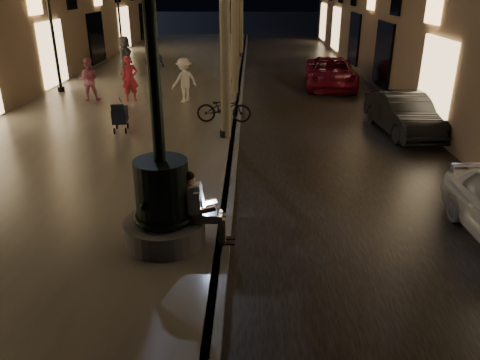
{
  "coord_description": "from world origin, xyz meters",
  "views": [
    {
      "loc": [
        0.47,
        -5.08,
        4.37
      ],
      "look_at": [
        0.28,
        3.0,
        0.94
      ],
      "focal_mm": 35.0,
      "sensor_mm": 36.0,
      "label": 1
    }
  ],
  "objects_px": {
    "lamp_left_c": "(118,3)",
    "bicycle": "(224,108)",
    "fountain_lamppost": "(162,188)",
    "pedestrian_pink": "(88,79)",
    "pedestrian_blue": "(154,65)",
    "lamp_curb_a": "(223,28)",
    "pedestrian_dark": "(125,57)",
    "lamp_curb_c": "(239,3)",
    "pedestrian_white": "(184,80)",
    "lamp_left_b": "(50,14)",
    "car_second": "(404,114)",
    "lamp_curb_b": "(234,11)",
    "pedestrian_red": "(130,79)",
    "car_third": "(331,73)",
    "seated_man_laptop": "(199,205)",
    "stroller": "(120,115)"
  },
  "relations": [
    {
      "from": "lamp_left_c",
      "to": "bicycle",
      "type": "distance_m",
      "value": 16.26
    },
    {
      "from": "fountain_lamppost",
      "to": "bicycle",
      "type": "height_order",
      "value": "fountain_lamppost"
    },
    {
      "from": "pedestrian_pink",
      "to": "pedestrian_blue",
      "type": "height_order",
      "value": "pedestrian_blue"
    },
    {
      "from": "lamp_curb_a",
      "to": "pedestrian_dark",
      "type": "bearing_deg",
      "value": 119.16
    },
    {
      "from": "pedestrian_pink",
      "to": "lamp_curb_c",
      "type": "bearing_deg",
      "value": -123.08
    },
    {
      "from": "fountain_lamppost",
      "to": "pedestrian_white",
      "type": "xyz_separation_m",
      "value": [
        -1.03,
        10.33,
        -0.2
      ]
    },
    {
      "from": "lamp_left_b",
      "to": "pedestrian_white",
      "type": "relative_size",
      "value": 2.96
    },
    {
      "from": "pedestrian_blue",
      "to": "fountain_lamppost",
      "type": "bearing_deg",
      "value": -41.0
    },
    {
      "from": "lamp_curb_a",
      "to": "lamp_left_c",
      "type": "bearing_deg",
      "value": 113.93
    },
    {
      "from": "fountain_lamppost",
      "to": "lamp_curb_a",
      "type": "height_order",
      "value": "fountain_lamppost"
    },
    {
      "from": "pedestrian_pink",
      "to": "bicycle",
      "type": "distance_m",
      "value": 6.05
    },
    {
      "from": "lamp_curb_a",
      "to": "pedestrian_blue",
      "type": "bearing_deg",
      "value": 115.6
    },
    {
      "from": "lamp_left_c",
      "to": "lamp_curb_c",
      "type": "bearing_deg",
      "value": 0.0
    },
    {
      "from": "car_second",
      "to": "pedestrian_dark",
      "type": "relative_size",
      "value": 2.01
    },
    {
      "from": "pedestrian_white",
      "to": "lamp_curb_b",
      "type": "bearing_deg",
      "value": -154.45
    },
    {
      "from": "pedestrian_white",
      "to": "pedestrian_red",
      "type": "bearing_deg",
      "value": -41.21
    },
    {
      "from": "lamp_left_c",
      "to": "car_second",
      "type": "distance_m",
      "value": 19.66
    },
    {
      "from": "fountain_lamppost",
      "to": "car_third",
      "type": "height_order",
      "value": "fountain_lamppost"
    },
    {
      "from": "pedestrian_white",
      "to": "pedestrian_blue",
      "type": "distance_m",
      "value": 3.13
    },
    {
      "from": "seated_man_laptop",
      "to": "lamp_curb_b",
      "type": "height_order",
      "value": "lamp_curb_b"
    },
    {
      "from": "lamp_curb_b",
      "to": "lamp_curb_a",
      "type": "bearing_deg",
      "value": -90.0
    },
    {
      "from": "lamp_left_b",
      "to": "car_second",
      "type": "distance_m",
      "value": 13.76
    },
    {
      "from": "lamp_curb_a",
      "to": "pedestrian_white",
      "type": "distance_m",
      "value": 5.17
    },
    {
      "from": "car_third",
      "to": "pedestrian_white",
      "type": "distance_m",
      "value": 7.09
    },
    {
      "from": "lamp_curb_a",
      "to": "car_second",
      "type": "height_order",
      "value": "lamp_curb_a"
    },
    {
      "from": "lamp_curb_c",
      "to": "pedestrian_pink",
      "type": "relative_size",
      "value": 3.03
    },
    {
      "from": "seated_man_laptop",
      "to": "car_third",
      "type": "xyz_separation_m",
      "value": [
        4.39,
        14.04,
        -0.25
      ]
    },
    {
      "from": "lamp_curb_c",
      "to": "pedestrian_white",
      "type": "bearing_deg",
      "value": -98.44
    },
    {
      "from": "car_second",
      "to": "lamp_curb_c",
      "type": "bearing_deg",
      "value": 104.81
    },
    {
      "from": "pedestrian_pink",
      "to": "lamp_left_c",
      "type": "bearing_deg",
      "value": -89.52
    },
    {
      "from": "lamp_left_b",
      "to": "stroller",
      "type": "bearing_deg",
      "value": -54.57
    },
    {
      "from": "seated_man_laptop",
      "to": "pedestrian_dark",
      "type": "height_order",
      "value": "pedestrian_dark"
    },
    {
      "from": "pedestrian_red",
      "to": "car_second",
      "type": "bearing_deg",
      "value": -42.1
    },
    {
      "from": "pedestrian_dark",
      "to": "bicycle",
      "type": "distance_m",
      "value": 9.29
    },
    {
      "from": "lamp_curb_a",
      "to": "lamp_curb_c",
      "type": "distance_m",
      "value": 16.0
    },
    {
      "from": "pedestrian_white",
      "to": "pedestrian_blue",
      "type": "bearing_deg",
      "value": -97.93
    },
    {
      "from": "fountain_lamppost",
      "to": "lamp_left_c",
      "type": "relative_size",
      "value": 1.08
    },
    {
      "from": "stroller",
      "to": "lamp_curb_a",
      "type": "bearing_deg",
      "value": -16.06
    },
    {
      "from": "pedestrian_white",
      "to": "lamp_left_b",
      "type": "bearing_deg",
      "value": -56.49
    },
    {
      "from": "car_third",
      "to": "pedestrian_red",
      "type": "height_order",
      "value": "pedestrian_red"
    },
    {
      "from": "lamp_left_b",
      "to": "pedestrian_dark",
      "type": "distance_m",
      "value": 4.36
    },
    {
      "from": "pedestrian_white",
      "to": "pedestrian_dark",
      "type": "relative_size",
      "value": 0.87
    },
    {
      "from": "lamp_left_c",
      "to": "pedestrian_blue",
      "type": "bearing_deg",
      "value": -67.4
    },
    {
      "from": "pedestrian_dark",
      "to": "pedestrian_red",
      "type": "bearing_deg",
      "value": -154.78
    },
    {
      "from": "stroller",
      "to": "pedestrian_red",
      "type": "height_order",
      "value": "pedestrian_red"
    },
    {
      "from": "lamp_left_c",
      "to": "lamp_curb_b",
      "type": "bearing_deg",
      "value": -48.41
    },
    {
      "from": "seated_man_laptop",
      "to": "pedestrian_pink",
      "type": "height_order",
      "value": "pedestrian_pink"
    },
    {
      "from": "lamp_left_b",
      "to": "stroller",
      "type": "distance_m",
      "value": 7.26
    },
    {
      "from": "lamp_curb_a",
      "to": "stroller",
      "type": "distance_m",
      "value": 4.07
    },
    {
      "from": "lamp_curb_c",
      "to": "pedestrian_white",
      "type": "relative_size",
      "value": 2.96
    }
  ]
}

